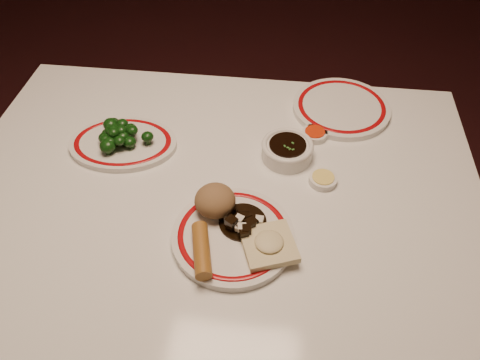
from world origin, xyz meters
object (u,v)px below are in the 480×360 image
(main_plate, at_px, (233,236))
(stirfry_heap, at_px, (244,221))
(broccoli_pile, at_px, (117,135))
(spring_roll, at_px, (202,250))
(fried_wonton, at_px, (269,244))
(broccoli_plate, at_px, (123,143))
(rice_mound, at_px, (215,201))
(dining_table, at_px, (216,217))
(soy_bowl, at_px, (287,151))

(main_plate, bearing_deg, stirfry_heap, 53.98)
(broccoli_pile, bearing_deg, spring_roll, -49.44)
(fried_wonton, bearing_deg, stirfry_heap, 137.49)
(stirfry_heap, relative_size, broccoli_plate, 0.37)
(main_plate, bearing_deg, broccoli_pile, 142.01)
(rice_mound, bearing_deg, dining_table, 101.33)
(broccoli_plate, bearing_deg, broccoli_pile, -146.91)
(spring_roll, relative_size, broccoli_pile, 0.90)
(stirfry_heap, bearing_deg, dining_table, 127.46)
(spring_roll, height_order, fried_wonton, spring_roll)
(stirfry_heap, distance_m, soy_bowl, 0.24)
(spring_roll, relative_size, broccoli_plate, 0.43)
(rice_mound, distance_m, soy_bowl, 0.25)
(fried_wonton, xyz_separation_m, broccoli_plate, (-0.38, 0.27, -0.02))
(broccoli_plate, height_order, soy_bowl, soy_bowl)
(spring_roll, relative_size, stirfry_heap, 1.17)
(spring_roll, distance_m, broccoli_plate, 0.40)
(spring_roll, bearing_deg, rice_mound, 71.65)
(stirfry_heap, distance_m, broccoli_pile, 0.40)
(rice_mound, height_order, fried_wonton, rice_mound)
(fried_wonton, bearing_deg, rice_mound, 145.26)
(broccoli_plate, relative_size, soy_bowl, 2.31)
(stirfry_heap, bearing_deg, broccoli_plate, 145.35)
(rice_mound, xyz_separation_m, spring_roll, (-0.01, -0.12, -0.01))
(dining_table, xyz_separation_m, rice_mound, (0.01, -0.07, 0.14))
(broccoli_pile, bearing_deg, fried_wonton, -34.89)
(dining_table, bearing_deg, broccoli_plate, 153.44)
(main_plate, xyz_separation_m, fried_wonton, (0.07, -0.03, 0.02))
(rice_mound, distance_m, spring_roll, 0.12)
(stirfry_heap, xyz_separation_m, broccoli_plate, (-0.32, 0.22, -0.02))
(broccoli_pile, bearing_deg, dining_table, -24.97)
(stirfry_heap, height_order, broccoli_plate, stirfry_heap)
(rice_mound, height_order, broccoli_pile, rice_mound)
(broccoli_plate, relative_size, broccoli_pile, 2.09)
(fried_wonton, xyz_separation_m, broccoli_pile, (-0.39, 0.27, 0.01))
(main_plate, height_order, spring_roll, spring_roll)
(dining_table, height_order, broccoli_pile, broccoli_pile)
(rice_mound, relative_size, spring_roll, 0.72)
(broccoli_pile, bearing_deg, soy_bowl, 1.81)
(rice_mound, bearing_deg, main_plate, -51.92)
(broccoli_plate, height_order, broccoli_pile, broccoli_pile)
(fried_wonton, height_order, soy_bowl, fried_wonton)
(spring_roll, height_order, broccoli_pile, broccoli_pile)
(rice_mound, distance_m, broccoli_plate, 0.33)
(fried_wonton, height_order, broccoli_plate, fried_wonton)
(stirfry_heap, bearing_deg, spring_roll, -130.42)
(spring_roll, height_order, stirfry_heap, same)
(spring_roll, distance_m, broccoli_pile, 0.40)
(rice_mound, distance_m, stirfry_heap, 0.07)
(dining_table, distance_m, main_plate, 0.17)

